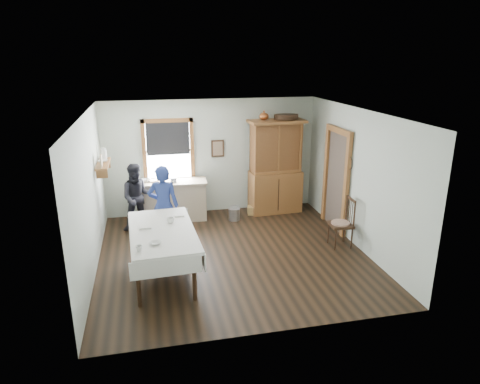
% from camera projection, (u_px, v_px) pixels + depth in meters
% --- Properties ---
extents(room, '(5.01, 5.01, 2.70)m').
position_uv_depth(room, '(232.00, 187.00, 7.81)').
color(room, black).
rests_on(room, ground).
extents(window, '(1.18, 0.07, 1.48)m').
position_uv_depth(window, '(168.00, 147.00, 9.81)').
color(window, white).
rests_on(window, room).
extents(doorway, '(0.09, 1.14, 2.22)m').
position_uv_depth(doorway, '(337.00, 177.00, 9.17)').
color(doorway, '#4C4036').
rests_on(doorway, room).
extents(wall_shelf, '(0.24, 1.00, 0.44)m').
position_uv_depth(wall_shelf, '(103.00, 162.00, 8.69)').
color(wall_shelf, brown).
rests_on(wall_shelf, room).
extents(framed_picture, '(0.30, 0.04, 0.40)m').
position_uv_depth(framed_picture, '(218.00, 148.00, 10.07)').
color(framed_picture, '#362312').
rests_on(framed_picture, room).
extents(rug_beater, '(0.01, 0.27, 0.27)m').
position_uv_depth(rug_beater, '(350.00, 157.00, 8.48)').
color(rug_beater, black).
rests_on(rug_beater, room).
extents(work_counter, '(1.64, 0.71, 0.92)m').
position_uv_depth(work_counter, '(172.00, 200.00, 9.85)').
color(work_counter, tan).
rests_on(work_counter, room).
extents(china_hutch, '(1.34, 0.69, 2.23)m').
position_uv_depth(china_hutch, '(276.00, 167.00, 10.16)').
color(china_hutch, brown).
rests_on(china_hutch, room).
extents(dining_table, '(1.21, 2.16, 0.84)m').
position_uv_depth(dining_table, '(164.00, 253.00, 7.34)').
color(dining_table, silver).
rests_on(dining_table, room).
extents(spindle_chair, '(0.49, 0.49, 1.01)m').
position_uv_depth(spindle_chair, '(341.00, 222.00, 8.43)').
color(spindle_chair, '#362312').
rests_on(spindle_chair, room).
extents(pail, '(0.34, 0.34, 0.28)m').
position_uv_depth(pail, '(234.00, 214.00, 9.89)').
color(pail, gray).
rests_on(pail, room).
extents(wicker_basket, '(0.36, 0.28, 0.19)m').
position_uv_depth(wicker_basket, '(254.00, 210.00, 10.27)').
color(wicker_basket, '#A9884C').
rests_on(wicker_basket, room).
extents(woman_blue, '(0.61, 0.45, 1.53)m').
position_uv_depth(woman_blue, '(164.00, 209.00, 8.42)').
color(woman_blue, navy).
rests_on(woman_blue, room).
extents(figure_dark, '(0.70, 0.56, 1.37)m').
position_uv_depth(figure_dark, '(138.00, 200.00, 9.17)').
color(figure_dark, black).
rests_on(figure_dark, room).
extents(table_cup_a, '(0.17, 0.17, 0.10)m').
position_uv_depth(table_cup_a, '(170.00, 220.00, 7.49)').
color(table_cup_a, silver).
rests_on(table_cup_a, dining_table).
extents(table_cup_b, '(0.12, 0.12, 0.10)m').
position_uv_depth(table_cup_b, '(139.00, 248.00, 6.41)').
color(table_cup_b, silver).
rests_on(table_cup_b, dining_table).
extents(table_bowl, '(0.23, 0.23, 0.05)m').
position_uv_depth(table_bowl, '(156.00, 243.00, 6.65)').
color(table_bowl, silver).
rests_on(table_bowl, dining_table).
extents(counter_book, '(0.25, 0.29, 0.02)m').
position_uv_depth(counter_book, '(148.00, 181.00, 9.66)').
color(counter_book, '#7F6B55').
rests_on(counter_book, work_counter).
extents(counter_bowl, '(0.26, 0.26, 0.07)m').
position_uv_depth(counter_bowl, '(146.00, 180.00, 9.64)').
color(counter_bowl, silver).
rests_on(counter_bowl, work_counter).
extents(shelf_bowl, '(0.22, 0.22, 0.05)m').
position_uv_depth(shelf_bowl, '(103.00, 161.00, 8.69)').
color(shelf_bowl, silver).
rests_on(shelf_bowl, wall_shelf).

